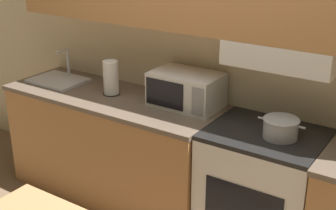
{
  "coord_description": "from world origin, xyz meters",
  "views": [
    {
      "loc": [
        1.64,
        -2.97,
        2.19
      ],
      "look_at": [
        0.05,
        -0.57,
        1.05
      ],
      "focal_mm": 50.0,
      "sensor_mm": 36.0,
      "label": 1
    }
  ],
  "objects": [
    {
      "name": "wall_back",
      "position": [
        0.02,
        -0.06,
        1.48
      ],
      "size": [
        5.51,
        0.38,
        2.55
      ],
      "color": "beige",
      "rests_on": "ground_plane"
    },
    {
      "name": "cooking_pot",
      "position": [
        0.74,
        -0.33,
        0.97
      ],
      "size": [
        0.31,
        0.23,
        0.13
      ],
      "color": "#B7BABF",
      "rests_on": "stove_range"
    },
    {
      "name": "ground_plane",
      "position": [
        0.0,
        0.0,
        0.0
      ],
      "size": [
        16.0,
        16.0,
        0.0
      ],
      "primitive_type": "plane",
      "color": "#7F664C"
    },
    {
      "name": "stove_range",
      "position": [
        0.65,
        -0.31,
        0.45
      ],
      "size": [
        0.75,
        0.63,
        0.9
      ],
      "color": "silver",
      "rests_on": "ground_plane"
    },
    {
      "name": "lower_counter_main",
      "position": [
        -0.65,
        -0.32,
        0.45
      ],
      "size": [
        1.83,
        0.67,
        0.9
      ],
      "color": "#B27A47",
      "rests_on": "ground_plane"
    },
    {
      "name": "paper_towel_roll",
      "position": [
        -0.67,
        -0.3,
        1.04
      ],
      "size": [
        0.14,
        0.14,
        0.27
      ],
      "color": "black",
      "rests_on": "lower_counter_main"
    },
    {
      "name": "microwave",
      "position": [
        -0.04,
        -0.19,
        1.03
      ],
      "size": [
        0.51,
        0.34,
        0.26
      ],
      "color": "silver",
      "rests_on": "lower_counter_main"
    },
    {
      "name": "sink_basin",
      "position": [
        -1.24,
        -0.32,
        0.92
      ],
      "size": [
        0.45,
        0.35,
        0.27
      ],
      "color": "#B7BABF",
      "rests_on": "lower_counter_main"
    }
  ]
}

